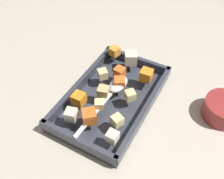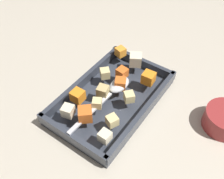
% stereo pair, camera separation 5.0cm
% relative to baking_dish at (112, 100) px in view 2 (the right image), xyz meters
% --- Properties ---
extents(ground_plane, '(4.00, 4.00, 0.00)m').
position_rel_baking_dish_xyz_m(ground_plane, '(-0.00, -0.00, -0.01)').
color(ground_plane, '#BCB29E').
extents(baking_dish, '(0.33, 0.20, 0.04)m').
position_rel_baking_dish_xyz_m(baking_dish, '(0.00, 0.00, 0.00)').
color(baking_dish, '#333842').
rests_on(baking_dish, ground_plane).
extents(carrot_chunk_corner_nw, '(0.04, 0.04, 0.03)m').
position_rel_baking_dish_xyz_m(carrot_chunk_corner_nw, '(0.10, 0.00, 0.05)').
color(carrot_chunk_corner_nw, orange).
rests_on(carrot_chunk_corner_nw, baking_dish).
extents(carrot_chunk_corner_ne, '(0.03, 0.03, 0.03)m').
position_rel_baking_dish_xyz_m(carrot_chunk_corner_ne, '(-0.09, 0.06, 0.04)').
color(carrot_chunk_corner_ne, orange).
rests_on(carrot_chunk_corner_ne, baking_dish).
extents(carrot_chunk_heap_top, '(0.04, 0.04, 0.03)m').
position_rel_baking_dish_xyz_m(carrot_chunk_heap_top, '(-0.03, 0.01, 0.04)').
color(carrot_chunk_heap_top, orange).
rests_on(carrot_chunk_heap_top, baking_dish).
extents(carrot_chunk_back_center, '(0.03, 0.03, 0.03)m').
position_rel_baking_dish_xyz_m(carrot_chunk_back_center, '(-0.06, -0.01, 0.04)').
color(carrot_chunk_back_center, orange).
rests_on(carrot_chunk_back_center, baking_dish).
extents(carrot_chunk_rim_edge, '(0.03, 0.03, 0.03)m').
position_rel_baking_dish_xyz_m(carrot_chunk_rim_edge, '(-0.14, -0.07, 0.04)').
color(carrot_chunk_rim_edge, orange).
rests_on(carrot_chunk_rim_edge, baking_dish).
extents(carrot_chunk_under_handle, '(0.03, 0.03, 0.03)m').
position_rel_baking_dish_xyz_m(carrot_chunk_under_handle, '(0.07, -0.05, 0.04)').
color(carrot_chunk_under_handle, orange).
rests_on(carrot_chunk_under_handle, baking_dish).
extents(potato_chunk_corner_sw, '(0.03, 0.03, 0.02)m').
position_rel_baking_dish_xyz_m(potato_chunk_corner_sw, '(-0.04, -0.05, 0.04)').
color(potato_chunk_corner_sw, '#E0CC89').
rests_on(potato_chunk_corner_sw, baking_dish).
extents(potato_chunk_mid_right, '(0.05, 0.05, 0.03)m').
position_rel_baking_dish_xyz_m(potato_chunk_mid_right, '(-0.13, -0.01, 0.05)').
color(potato_chunk_mid_right, beige).
rests_on(potato_chunk_mid_right, baking_dish).
extents(potato_chunk_front_center, '(0.03, 0.03, 0.03)m').
position_rel_baking_dish_xyz_m(potato_chunk_front_center, '(0.02, -0.01, 0.04)').
color(potato_chunk_front_center, tan).
rests_on(potato_chunk_front_center, baking_dish).
extents(potato_chunk_near_right, '(0.03, 0.03, 0.02)m').
position_rel_baking_dish_xyz_m(potato_chunk_near_right, '(0.06, -0.00, 0.04)').
color(potato_chunk_near_right, '#E0CC89').
rests_on(potato_chunk_near_right, baking_dish).
extents(potato_chunk_far_right, '(0.03, 0.03, 0.02)m').
position_rel_baking_dish_xyz_m(potato_chunk_far_right, '(-0.01, 0.05, 0.04)').
color(potato_chunk_far_right, '#E0CC89').
rests_on(potato_chunk_far_right, baking_dish).
extents(potato_chunk_mid_left, '(0.02, 0.02, 0.02)m').
position_rel_baking_dish_xyz_m(potato_chunk_mid_left, '(0.12, 0.07, 0.04)').
color(potato_chunk_mid_left, beige).
rests_on(potato_chunk_mid_left, baking_dish).
extents(potato_chunk_near_spoon, '(0.03, 0.03, 0.02)m').
position_rel_baking_dish_xyz_m(potato_chunk_near_spoon, '(0.08, 0.06, 0.04)').
color(potato_chunk_near_spoon, '#E0CC89').
rests_on(potato_chunk_near_spoon, baking_dish).
extents(potato_chunk_center, '(0.03, 0.03, 0.03)m').
position_rel_baking_dish_xyz_m(potato_chunk_center, '(0.12, -0.04, 0.04)').
color(potato_chunk_center, beige).
rests_on(potato_chunk_center, baking_dish).
extents(serving_spoon, '(0.22, 0.04, 0.02)m').
position_rel_baking_dish_xyz_m(serving_spoon, '(-0.01, 0.00, 0.04)').
color(serving_spoon, silver).
rests_on(serving_spoon, baking_dish).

